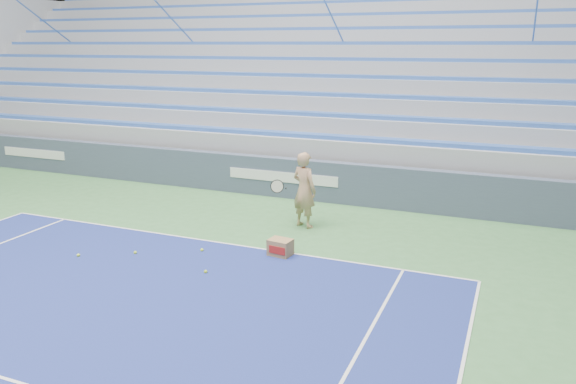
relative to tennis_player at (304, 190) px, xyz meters
The scene contains 8 objects.
sponsor_barrier 2.70m from the tennis_player, 122.49° to the left, with size 30.00×0.32×1.10m.
bleachers 8.24m from the tennis_player, 100.25° to the left, with size 31.00×9.15×7.30m.
tennis_player is the anchor object (origin of this frame).
ball_box 2.05m from the tennis_player, 83.32° to the right, with size 0.49×0.40×0.34m.
tennis_ball_0 5.04m from the tennis_player, 134.59° to the right, with size 0.07×0.07×0.07m, color #C3EE30.
tennis_ball_1 3.46m from the tennis_player, 102.06° to the right, with size 0.07×0.07×0.07m, color #C3EE30.
tennis_ball_2 2.82m from the tennis_player, 120.16° to the right, with size 0.07×0.07×0.07m, color #C3EE30.
tennis_ball_3 3.99m from the tennis_player, 130.37° to the right, with size 0.07×0.07×0.07m, color #C3EE30.
Camera 1 is at (5.86, 1.97, 4.14)m, focal length 35.00 mm.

